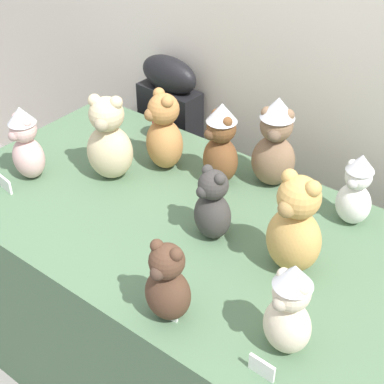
{
  "coord_description": "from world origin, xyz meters",
  "views": [
    {
      "loc": [
        0.87,
        -0.87,
        1.94
      ],
      "look_at": [
        0.0,
        0.25,
        0.91
      ],
      "focal_mm": 54.02,
      "sensor_mm": 36.0,
      "label": 1
    }
  ],
  "objects_px": {
    "teddy_bear_caramel": "(164,133)",
    "teddy_bear_cream": "(289,309)",
    "teddy_bear_mocha": "(275,143)",
    "teddy_bear_blush": "(26,144)",
    "teddy_bear_snow": "(356,190)",
    "party_cup_red": "(163,126)",
    "teddy_bear_honey": "(295,227)",
    "teddy_bear_charcoal": "(213,206)",
    "teddy_bear_sand": "(109,140)",
    "instrument_case": "(171,161)",
    "teddy_bear_cocoa": "(167,284)",
    "display_table": "(192,309)",
    "teddy_bear_chestnut": "(221,144)"
  },
  "relations": [
    {
      "from": "teddy_bear_snow",
      "to": "teddy_bear_mocha",
      "type": "bearing_deg",
      "value": 178.34
    },
    {
      "from": "teddy_bear_mocha",
      "to": "teddy_bear_blush",
      "type": "height_order",
      "value": "teddy_bear_mocha"
    },
    {
      "from": "teddy_bear_caramel",
      "to": "teddy_bear_snow",
      "type": "distance_m",
      "value": 0.68
    },
    {
      "from": "teddy_bear_cream",
      "to": "teddy_bear_chestnut",
      "type": "height_order",
      "value": "teddy_bear_chestnut"
    },
    {
      "from": "teddy_bear_snow",
      "to": "teddy_bear_charcoal",
      "type": "bearing_deg",
      "value": -129.6
    },
    {
      "from": "teddy_bear_mocha",
      "to": "teddy_bear_cocoa",
      "type": "xyz_separation_m",
      "value": [
        0.11,
        -0.68,
        -0.05
      ]
    },
    {
      "from": "teddy_bear_chestnut",
      "to": "teddy_bear_sand",
      "type": "bearing_deg",
      "value": -123.3
    },
    {
      "from": "teddy_bear_snow",
      "to": "party_cup_red",
      "type": "relative_size",
      "value": 2.25
    },
    {
      "from": "teddy_bear_cocoa",
      "to": "teddy_bear_cream",
      "type": "bearing_deg",
      "value": 13.6
    },
    {
      "from": "instrument_case",
      "to": "teddy_bear_mocha",
      "type": "relative_size",
      "value": 3.1
    },
    {
      "from": "teddy_bear_honey",
      "to": "teddy_bear_blush",
      "type": "bearing_deg",
      "value": -163.44
    },
    {
      "from": "teddy_bear_sand",
      "to": "teddy_bear_mocha",
      "type": "bearing_deg",
      "value": 7.08
    },
    {
      "from": "display_table",
      "to": "teddy_bear_blush",
      "type": "bearing_deg",
      "value": -167.03
    },
    {
      "from": "teddy_bear_chestnut",
      "to": "teddy_bear_snow",
      "type": "relative_size",
      "value": 1.2
    },
    {
      "from": "teddy_bear_caramel",
      "to": "teddy_bear_cream",
      "type": "xyz_separation_m",
      "value": [
        0.76,
        -0.44,
        -0.0
      ]
    },
    {
      "from": "instrument_case",
      "to": "teddy_bear_cream",
      "type": "relative_size",
      "value": 3.72
    },
    {
      "from": "instrument_case",
      "to": "teddy_bear_charcoal",
      "type": "bearing_deg",
      "value": -39.41
    },
    {
      "from": "teddy_bear_blush",
      "to": "teddy_bear_snow",
      "type": "relative_size",
      "value": 1.1
    },
    {
      "from": "instrument_case",
      "to": "teddy_bear_cocoa",
      "type": "height_order",
      "value": "teddy_bear_cocoa"
    },
    {
      "from": "instrument_case",
      "to": "teddy_bear_blush",
      "type": "xyz_separation_m",
      "value": [
        -0.04,
        -0.71,
        0.41
      ]
    },
    {
      "from": "display_table",
      "to": "teddy_bear_snow",
      "type": "height_order",
      "value": "teddy_bear_snow"
    },
    {
      "from": "teddy_bear_honey",
      "to": "teddy_bear_chestnut",
      "type": "bearing_deg",
      "value": 158.16
    },
    {
      "from": "teddy_bear_blush",
      "to": "teddy_bear_chestnut",
      "type": "height_order",
      "value": "teddy_bear_chestnut"
    },
    {
      "from": "teddy_bear_honey",
      "to": "teddy_bear_sand",
      "type": "relative_size",
      "value": 1.01
    },
    {
      "from": "teddy_bear_caramel",
      "to": "teddy_bear_snow",
      "type": "height_order",
      "value": "teddy_bear_caramel"
    },
    {
      "from": "teddy_bear_cream",
      "to": "teddy_bear_cocoa",
      "type": "bearing_deg",
      "value": -151.49
    },
    {
      "from": "teddy_bear_honey",
      "to": "teddy_bear_sand",
      "type": "xyz_separation_m",
      "value": [
        -0.73,
        0.02,
        -0.0
      ]
    },
    {
      "from": "teddy_bear_mocha",
      "to": "instrument_case",
      "type": "bearing_deg",
      "value": 137.49
    },
    {
      "from": "teddy_bear_snow",
      "to": "instrument_case",
      "type": "bearing_deg",
      "value": 168.57
    },
    {
      "from": "teddy_bear_caramel",
      "to": "teddy_bear_charcoal",
      "type": "height_order",
      "value": "teddy_bear_caramel"
    },
    {
      "from": "teddy_bear_cream",
      "to": "teddy_bear_charcoal",
      "type": "height_order",
      "value": "teddy_bear_cream"
    },
    {
      "from": "teddy_bear_charcoal",
      "to": "teddy_bear_cocoa",
      "type": "distance_m",
      "value": 0.35
    },
    {
      "from": "teddy_bear_sand",
      "to": "teddy_bear_charcoal",
      "type": "relative_size",
      "value": 1.3
    },
    {
      "from": "teddy_bear_cream",
      "to": "teddy_bear_caramel",
      "type": "bearing_deg",
      "value": 159.92
    },
    {
      "from": "teddy_bear_honey",
      "to": "teddy_bear_mocha",
      "type": "height_order",
      "value": "teddy_bear_mocha"
    },
    {
      "from": "teddy_bear_charcoal",
      "to": "party_cup_red",
      "type": "xyz_separation_m",
      "value": [
        -0.5,
        0.36,
        -0.06
      ]
    },
    {
      "from": "teddy_bear_caramel",
      "to": "teddy_bear_chestnut",
      "type": "height_order",
      "value": "teddy_bear_chestnut"
    },
    {
      "from": "teddy_bear_caramel",
      "to": "teddy_bear_charcoal",
      "type": "bearing_deg",
      "value": -4.42
    },
    {
      "from": "teddy_bear_snow",
      "to": "teddy_bear_sand",
      "type": "bearing_deg",
      "value": -156.5
    },
    {
      "from": "teddy_bear_mocha",
      "to": "teddy_bear_caramel",
      "type": "bearing_deg",
      "value": 178.55
    },
    {
      "from": "display_table",
      "to": "teddy_bear_chestnut",
      "type": "relative_size",
      "value": 5.72
    },
    {
      "from": "teddy_bear_cream",
      "to": "teddy_bear_sand",
      "type": "distance_m",
      "value": 0.91
    },
    {
      "from": "teddy_bear_mocha",
      "to": "teddy_bear_charcoal",
      "type": "bearing_deg",
      "value": -112.41
    },
    {
      "from": "instrument_case",
      "to": "teddy_bear_charcoal",
      "type": "xyz_separation_m",
      "value": [
        0.65,
        -0.58,
        0.39
      ]
    },
    {
      "from": "teddy_bear_blush",
      "to": "teddy_bear_honey",
      "type": "bearing_deg",
      "value": 15.44
    },
    {
      "from": "teddy_bear_cocoa",
      "to": "teddy_bear_sand",
      "type": "bearing_deg",
      "value": 142.05
    },
    {
      "from": "teddy_bear_blush",
      "to": "teddy_bear_cocoa",
      "type": "xyz_separation_m",
      "value": [
        0.8,
        -0.2,
        -0.02
      ]
    },
    {
      "from": "teddy_bear_honey",
      "to": "teddy_bear_mocha",
      "type": "relative_size",
      "value": 0.97
    },
    {
      "from": "teddy_bear_charcoal",
      "to": "teddy_bear_snow",
      "type": "height_order",
      "value": "teddy_bear_snow"
    },
    {
      "from": "teddy_bear_honey",
      "to": "teddy_bear_chestnut",
      "type": "xyz_separation_m",
      "value": [
        -0.42,
        0.23,
        -0.0
      ]
    }
  ]
}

